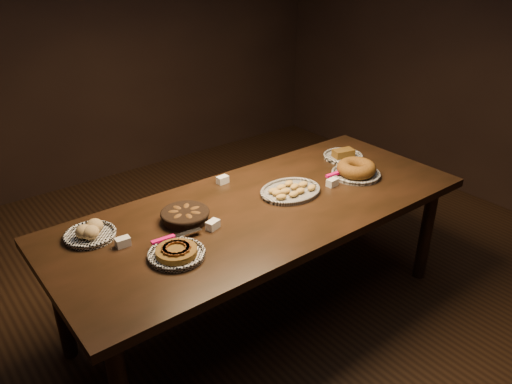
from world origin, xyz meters
TOP-DOWN VIEW (x-y plane):
  - ground at (0.00, 0.00)m, footprint 5.00×5.00m
  - buffet_table at (0.00, 0.00)m, footprint 2.40×1.00m
  - apple_tart_plate at (-0.64, -0.14)m, footprint 0.34×0.28m
  - madeleine_platter at (0.22, 0.02)m, footprint 0.38×0.31m
  - bundt_cake_plate at (0.70, -0.05)m, footprint 0.35×0.31m
  - croissant_basket at (-0.43, 0.12)m, footprint 0.29×0.29m
  - bread_roll_plate at (-0.89, 0.27)m, footprint 0.26×0.26m
  - loaf_plate at (0.85, 0.20)m, footprint 0.27×0.27m
  - tent_cards at (0.02, 0.09)m, footprint 1.67×0.49m

SIDE VIEW (x-z plane):
  - ground at x=0.00m, z-range 0.00..0.00m
  - buffet_table at x=0.00m, z-range 0.30..1.05m
  - madeleine_platter at x=0.22m, z-range 0.75..0.79m
  - loaf_plate at x=0.85m, z-range 0.74..0.80m
  - apple_tart_plate at x=-0.64m, z-range 0.74..0.80m
  - tent_cards at x=0.02m, z-range 0.75..0.79m
  - bread_roll_plate at x=-0.89m, z-range 0.74..0.82m
  - croissant_basket at x=-0.43m, z-range 0.75..0.82m
  - bundt_cake_plate at x=0.70m, z-range 0.74..0.84m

